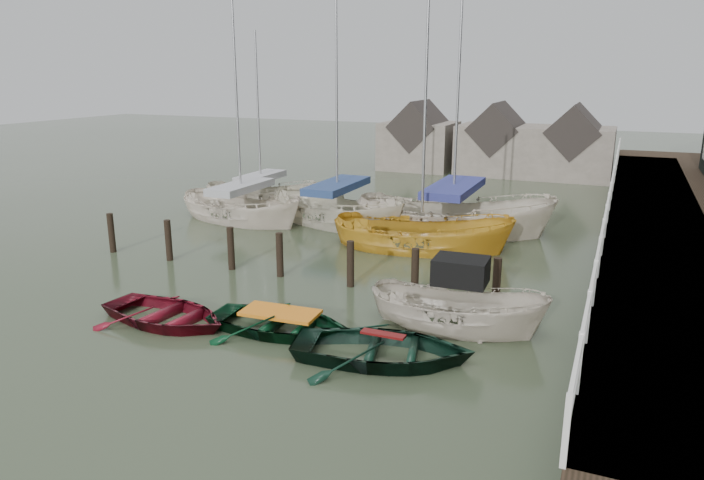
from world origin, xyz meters
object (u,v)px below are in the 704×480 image
at_px(sailboat_a, 242,219).
at_px(sailboat_e, 262,202).
at_px(rowboat_green, 281,332).
at_px(sailboat_b, 337,222).
at_px(rowboat_red, 166,323).
at_px(rowboat_dkgreen, 383,360).
at_px(motorboat, 456,326).
at_px(sailboat_d, 452,231).
at_px(sailboat_c, 421,249).

relative_size(sailboat_a, sailboat_e, 1.12).
relative_size(rowboat_green, sailboat_b, 0.30).
relative_size(rowboat_green, sailboat_e, 0.40).
distance_m(rowboat_red, sailboat_a, 11.24).
xyz_separation_m(rowboat_dkgreen, sailboat_b, (-6.30, 11.24, 0.06)).
relative_size(motorboat, sailboat_d, 0.33).
distance_m(sailboat_a, sailboat_d, 8.92).
bearing_deg(sailboat_e, sailboat_d, -111.09).
xyz_separation_m(sailboat_a, sailboat_d, (8.77, 1.65, -0.00)).
relative_size(rowboat_green, sailboat_c, 0.37).
distance_m(rowboat_dkgreen, motorboat, 2.60).
height_order(motorboat, sailboat_c, sailboat_c).
xyz_separation_m(sailboat_b, sailboat_e, (-5.10, 2.28, 0.00)).
height_order(rowboat_green, sailboat_c, sailboat_c).
xyz_separation_m(rowboat_green, rowboat_dkgreen, (2.87, -0.48, 0.00)).
bearing_deg(sailboat_d, sailboat_a, 93.20).
distance_m(sailboat_c, sailboat_e, 10.50).
bearing_deg(sailboat_c, rowboat_dkgreen, -175.77).
distance_m(rowboat_red, sailboat_b, 11.44).
bearing_deg(rowboat_red, rowboat_dkgreen, -82.02).
height_order(rowboat_red, sailboat_c, sailboat_c).
relative_size(sailboat_b, sailboat_e, 1.35).
relative_size(rowboat_red, sailboat_a, 0.36).
bearing_deg(sailboat_b, sailboat_a, 124.87).
bearing_deg(sailboat_d, rowboat_green, 165.70).
relative_size(motorboat, sailboat_c, 0.46).
distance_m(sailboat_b, sailboat_e, 5.58).
relative_size(sailboat_b, sailboat_c, 1.26).
height_order(rowboat_green, sailboat_b, sailboat_b).
xyz_separation_m(sailboat_c, sailboat_d, (0.41, 2.81, 0.05)).
relative_size(sailboat_a, sailboat_b, 0.83).
height_order(rowboat_red, sailboat_d, sailboat_d).
bearing_deg(sailboat_d, motorboat, -172.15).
height_order(rowboat_green, sailboat_a, sailboat_a).
relative_size(rowboat_red, sailboat_d, 0.27).
bearing_deg(rowboat_dkgreen, sailboat_a, 32.11).
distance_m(rowboat_red, sailboat_c, 9.97).
xyz_separation_m(rowboat_green, sailboat_d, (1.36, 11.31, 0.06)).
xyz_separation_m(rowboat_dkgreen, sailboat_a, (-10.28, 10.13, 0.06)).
bearing_deg(rowboat_red, sailboat_b, 8.39).
height_order(motorboat, sailboat_b, sailboat_b).
bearing_deg(rowboat_dkgreen, sailboat_b, 15.95).
height_order(rowboat_green, sailboat_d, sailboat_d).
distance_m(rowboat_red, motorboat, 7.37).
bearing_deg(motorboat, rowboat_dkgreen, 153.66).
height_order(rowboat_dkgreen, sailboat_b, sailboat_b).
distance_m(rowboat_green, sailboat_a, 12.17).
height_order(sailboat_b, sailboat_e, sailboat_b).
height_order(rowboat_green, motorboat, motorboat).
distance_m(rowboat_red, sailboat_d, 12.73).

